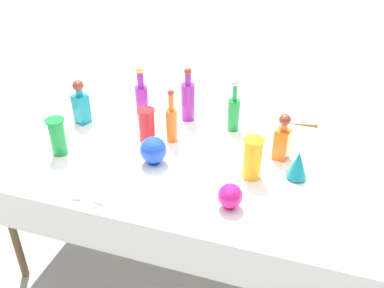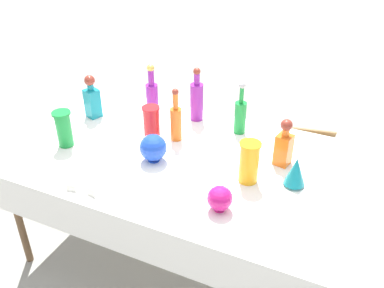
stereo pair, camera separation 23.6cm
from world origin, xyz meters
TOP-DOWN VIEW (x-y plane):
  - ground_plane at (0.00, 0.00)m, footprint 40.00×40.00m
  - display_table at (0.00, -0.03)m, footprint 2.08×1.17m
  - tall_bottle_0 at (-0.17, 0.44)m, footprint 0.08×0.08m
  - tall_bottle_1 at (-0.48, 0.41)m, footprint 0.08×0.08m
  - tall_bottle_2 at (-0.18, 0.16)m, footprint 0.07×0.07m
  - tall_bottle_3 at (0.14, 0.40)m, footprint 0.07×0.07m
  - square_decanter_0 at (-0.81, 0.19)m, footprint 0.11×0.11m
  - square_decanter_1 at (0.47, 0.17)m, footprint 0.10×0.10m
  - slender_vase_0 at (-0.74, -0.18)m, footprint 0.11×0.11m
  - slender_vase_1 at (0.35, -0.06)m, footprint 0.11×0.11m
  - slender_vase_2 at (-0.32, 0.11)m, footprint 0.11×0.11m
  - fluted_vase_0 at (0.58, 0.00)m, footprint 0.11×0.11m
  - round_bowl_0 at (0.30, -0.34)m, footprint 0.12×0.12m
  - round_bowl_1 at (-0.19, -0.10)m, footprint 0.15×0.15m
  - price_tag_left at (-0.32, -0.51)m, footprint 0.06×0.02m
  - price_tag_center at (-0.43, -0.52)m, footprint 0.06×0.02m
  - cardboard_box_behind_left at (0.45, 1.16)m, footprint 0.53×0.50m
  - cardboard_box_behind_right at (-0.23, 0.94)m, footprint 0.60×0.49m

SIDE VIEW (x-z plane):
  - ground_plane at x=0.00m, z-range 0.00..0.00m
  - cardboard_box_behind_left at x=0.45m, z-range -0.04..0.37m
  - cardboard_box_behind_right at x=-0.23m, z-range -0.04..0.37m
  - display_table at x=0.00m, z-range 0.33..1.09m
  - price_tag_center at x=-0.43m, z-range 0.76..0.79m
  - price_tag_left at x=-0.32m, z-range 0.76..0.80m
  - round_bowl_0 at x=0.30m, z-range 0.76..0.89m
  - round_bowl_1 at x=-0.19m, z-range 0.76..0.92m
  - fluted_vase_0 at x=0.58m, z-range 0.76..0.93m
  - slender_vase_2 at x=-0.32m, z-range 0.77..0.98m
  - slender_vase_0 at x=-0.74m, z-range 0.77..0.99m
  - slender_vase_1 at x=0.35m, z-range 0.77..1.00m
  - tall_bottle_3 at x=0.14m, z-range 0.71..1.05m
  - square_decanter_1 at x=0.47m, z-range 0.74..1.02m
  - tall_bottle_2 at x=-0.18m, z-range 0.72..1.05m
  - square_decanter_0 at x=-0.81m, z-range 0.75..1.04m
  - tall_bottle_1 at x=-0.48m, z-range 0.72..1.06m
  - tall_bottle_0 at x=-0.17m, z-range 0.72..1.08m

